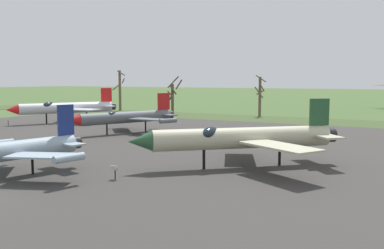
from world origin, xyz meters
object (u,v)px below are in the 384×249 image
info_placard_rear_center (61,134)px  info_placard_rear_left (8,122)px  jet_fighter_front_right (240,138)px  info_placard_front_right (115,171)px  jet_fighter_rear_center (125,117)px  jet_fighter_rear_left (65,108)px

info_placard_rear_center → info_placard_rear_left: same height
jet_fighter_front_right → info_placard_front_right: bearing=-126.8°
jet_fighter_rear_center → info_placard_rear_center: bearing=-109.1°
info_placard_rear_center → jet_fighter_rear_left: bearing=133.8°
info_placard_rear_center → info_placard_front_right: bearing=-35.0°
info_placard_front_right → jet_fighter_rear_center: jet_fighter_rear_center is taller
jet_fighter_front_right → info_placard_front_right: 9.79m
jet_fighter_rear_left → info_placard_rear_center: bearing=-46.2°
info_placard_rear_center → info_placard_rear_left: (-17.21, 6.59, 0.02)m
info_placard_front_right → jet_fighter_rear_center: size_ratio=0.07×
jet_fighter_rear_left → jet_fighter_rear_center: bearing=-20.5°
jet_fighter_front_right → jet_fighter_rear_left: jet_fighter_rear_left is taller
info_placard_rear_left → info_placard_front_right: bearing=-28.4°
info_placard_rear_center → jet_fighter_rear_left: jet_fighter_rear_left is taller
jet_fighter_front_right → info_placard_rear_left: jet_fighter_front_right is taller
jet_fighter_rear_center → info_placard_front_right: bearing=-54.0°
jet_fighter_front_right → jet_fighter_rear_center: bearing=148.8°
jet_fighter_rear_left → info_placard_rear_left: bearing=-116.8°
jet_fighter_rear_center → info_placard_rear_left: size_ratio=13.27×
jet_fighter_front_right → jet_fighter_rear_center: 23.79m
jet_fighter_rear_center → info_placard_rear_left: 20.05m
info_placard_front_right → jet_fighter_rear_left: jet_fighter_rear_left is taller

